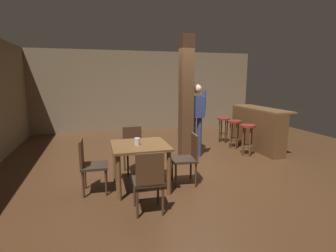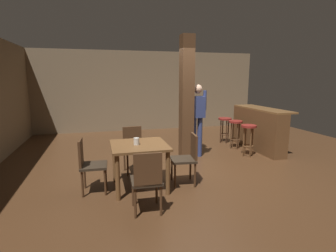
# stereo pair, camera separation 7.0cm
# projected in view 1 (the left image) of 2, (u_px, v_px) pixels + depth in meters

# --- Properties ---
(ground_plane) EXTENTS (10.80, 10.80, 0.00)m
(ground_plane) POSITION_uv_depth(u_px,v_px,m) (190.00, 169.00, 5.44)
(ground_plane) COLOR #422816
(wall_back) EXTENTS (8.00, 0.10, 2.80)m
(wall_back) POSITION_uv_depth(u_px,v_px,m) (147.00, 91.00, 9.45)
(wall_back) COLOR #756047
(wall_back) RESTS_ON ground_plane
(pillar) EXTENTS (0.28, 0.28, 2.80)m
(pillar) POSITION_uv_depth(u_px,v_px,m) (186.00, 99.00, 5.93)
(pillar) COLOR #4C301C
(pillar) RESTS_ON ground_plane
(dining_table) EXTENTS (0.93, 0.93, 0.77)m
(dining_table) POSITION_uv_depth(u_px,v_px,m) (140.00, 152.00, 4.41)
(dining_table) COLOR brown
(dining_table) RESTS_ON ground_plane
(chair_south) EXTENTS (0.44, 0.44, 0.89)m
(chair_south) POSITION_uv_depth(u_px,v_px,m) (149.00, 179.00, 3.57)
(chair_south) COLOR #2D2319
(chair_south) RESTS_ON ground_plane
(chair_east) EXTENTS (0.46, 0.46, 0.89)m
(chair_east) POSITION_uv_depth(u_px,v_px,m) (188.00, 156.00, 4.61)
(chair_east) COLOR #2D2319
(chair_east) RESTS_ON ground_plane
(chair_west) EXTENTS (0.44, 0.44, 0.89)m
(chair_west) POSITION_uv_depth(u_px,v_px,m) (89.00, 163.00, 4.24)
(chair_west) COLOR #2D2319
(chair_west) RESTS_ON ground_plane
(chair_north) EXTENTS (0.45, 0.45, 0.89)m
(chair_north) POSITION_uv_depth(u_px,v_px,m) (134.00, 147.00, 5.22)
(chair_north) COLOR #2D2319
(chair_north) RESTS_ON ground_plane
(napkin_cup) EXTENTS (0.09, 0.09, 0.12)m
(napkin_cup) POSITION_uv_depth(u_px,v_px,m) (137.00, 141.00, 4.33)
(napkin_cup) COLOR beige
(napkin_cup) RESTS_ON dining_table
(standing_person) EXTENTS (0.47, 0.24, 1.72)m
(standing_person) POSITION_uv_depth(u_px,v_px,m) (197.00, 115.00, 6.13)
(standing_person) COLOR navy
(standing_person) RESTS_ON ground_plane
(bar_counter) EXTENTS (0.56, 1.94, 1.09)m
(bar_counter) POSITION_uv_depth(u_px,v_px,m) (257.00, 128.00, 6.90)
(bar_counter) COLOR brown
(bar_counter) RESTS_ON ground_plane
(bar_stool_near) EXTENTS (0.36, 0.36, 0.76)m
(bar_stool_near) POSITION_uv_depth(u_px,v_px,m) (248.00, 133.00, 6.27)
(bar_stool_near) COLOR maroon
(bar_stool_near) RESTS_ON ground_plane
(bar_stool_mid) EXTENTS (0.36, 0.36, 0.75)m
(bar_stool_mid) POSITION_uv_depth(u_px,v_px,m) (234.00, 127.00, 6.97)
(bar_stool_mid) COLOR maroon
(bar_stool_mid) RESTS_ON ground_plane
(bar_stool_far) EXTENTS (0.37, 0.37, 0.73)m
(bar_stool_far) POSITION_uv_depth(u_px,v_px,m) (224.00, 124.00, 7.62)
(bar_stool_far) COLOR maroon
(bar_stool_far) RESTS_ON ground_plane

